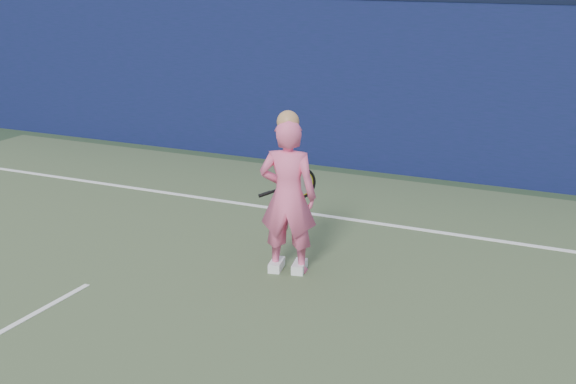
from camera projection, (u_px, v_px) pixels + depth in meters
The scene contains 4 objects.
ground at pixel (13, 327), 6.96m from camera, with size 80.00×80.00×0.00m, color #293D25.
backstop_wall at pixel (314, 82), 12.24m from camera, with size 24.00×0.40×2.50m, color #0C1736.
player at pixel (288, 196), 7.98m from camera, with size 0.65×0.50×1.66m.
racket at pixel (299, 184), 8.46m from camera, with size 0.53×0.41×0.34m.
Camera 1 is at (4.89, -4.71, 3.09)m, focal length 50.00 mm.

